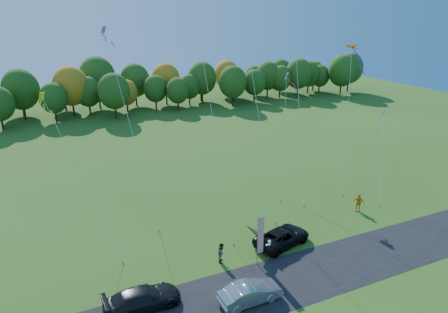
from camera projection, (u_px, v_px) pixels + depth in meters
name	position (u px, v px, depth m)	size (l,w,h in m)	color
ground	(253.00, 256.00, 33.87)	(160.00, 160.00, 0.00)	#255015
asphalt_strip	(278.00, 283.00, 30.44)	(90.00, 6.00, 0.01)	black
tree_line	(125.00, 114.00, 80.95)	(116.00, 12.00, 10.00)	#1E4711
black_suv	(282.00, 237.00, 35.31)	(2.52, 5.46, 1.52)	black
silver_sedan	(250.00, 293.00, 28.28)	(1.61, 4.62, 1.52)	#A6A7AA
dark_truck_a	(143.00, 299.00, 27.67)	(2.18, 5.36, 1.56)	black
person_tailgate_a	(270.00, 248.00, 33.59)	(0.57, 0.37, 1.56)	white
person_tailgate_b	(222.00, 252.00, 32.85)	(0.82, 0.64, 1.69)	gray
person_east	(358.00, 203.00, 41.17)	(1.11, 0.46, 1.89)	orange
feather_flag	(260.00, 235.00, 32.00)	(0.57, 0.07, 4.36)	#999999
kite_delta_blue	(202.00, 55.00, 34.11)	(2.74, 11.14, 31.70)	#4C3F33
kite_parafoil_orange	(298.00, 79.00, 43.78)	(6.32, 12.10, 25.44)	#4C3F33
kite_delta_red	(255.00, 87.00, 38.01)	(2.44, 8.72, 24.07)	#4C3F33
kite_parafoil_rainbow	(348.00, 118.00, 45.79)	(6.84, 7.49, 16.33)	#4C3F33
kite_diamond_yellow	(82.00, 179.00, 32.53)	(4.74, 7.07, 13.72)	#4C3F33
kite_diamond_white	(284.00, 136.00, 45.14)	(5.15, 7.62, 13.20)	#4C3F33
kite_diamond_pink	(132.00, 130.00, 37.21)	(2.77, 8.12, 18.59)	#4C3F33
kite_diamond_blue_low	(382.00, 157.00, 43.74)	(4.60, 5.52, 9.42)	#4C3F33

